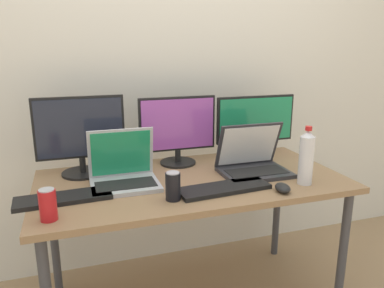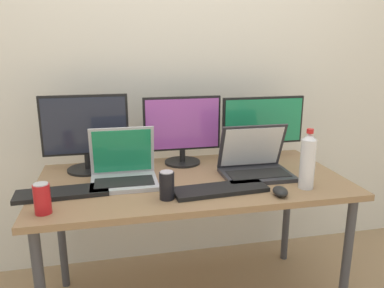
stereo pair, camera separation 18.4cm
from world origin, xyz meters
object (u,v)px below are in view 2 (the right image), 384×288
object	(u,v)px
keyboard_aux	(62,193)
water_bottle	(308,161)
soda_can_by_laptop	(42,199)
laptop_secondary	(255,164)
soda_can_near_keyboard	(167,185)
keyboard_main	(220,189)
work_desk	(192,190)
monitor_center	(182,129)
monitor_right	(263,126)
mouse_by_keyboard	(280,191)
laptop_silver	(123,170)
monitor_left	(85,132)

from	to	relation	value
keyboard_aux	water_bottle	size ratio (longest dim) A/B	1.42
water_bottle	soda_can_by_laptop	size ratio (longest dim) A/B	2.26
laptop_secondary	water_bottle	world-z (taller)	water_bottle
laptop_secondary	soda_can_near_keyboard	bearing A→B (deg)	-156.07
keyboard_main	work_desk	bearing A→B (deg)	110.29
work_desk	monitor_center	world-z (taller)	monitor_center
monitor_right	soda_can_near_keyboard	xyz separation A→B (m)	(-0.63, -0.47, -0.14)
keyboard_aux	mouse_by_keyboard	world-z (taller)	mouse_by_keyboard
monitor_right	water_bottle	size ratio (longest dim) A/B	1.69
monitor_center	laptop_silver	size ratio (longest dim) A/B	1.36
monitor_left	laptop_silver	distance (m)	0.32
monitor_left	soda_can_near_keyboard	distance (m)	0.61
laptop_silver	keyboard_main	xyz separation A→B (m)	(0.43, -0.22, -0.05)
monitor_center	laptop_secondary	xyz separation A→B (m)	(0.33, -0.27, -0.14)
monitor_center	water_bottle	xyz separation A→B (m)	(0.50, -0.49, -0.07)
monitor_center	soda_can_near_keyboard	xyz separation A→B (m)	(-0.16, -0.49, -0.14)
monitor_center	mouse_by_keyboard	xyz separation A→B (m)	(0.34, -0.55, -0.18)
monitor_center	soda_can_by_laptop	world-z (taller)	monitor_center
work_desk	monitor_left	bearing A→B (deg)	155.25
monitor_right	water_bottle	distance (m)	0.48
mouse_by_keyboard	water_bottle	size ratio (longest dim) A/B	0.35
monitor_left	keyboard_aux	distance (m)	0.40
monitor_center	soda_can_near_keyboard	distance (m)	0.53
work_desk	water_bottle	distance (m)	0.59
laptop_secondary	keyboard_aux	size ratio (longest dim) A/B	0.86
water_bottle	soda_can_near_keyboard	xyz separation A→B (m)	(-0.66, 0.01, -0.07)
monitor_right	soda_can_near_keyboard	distance (m)	0.80
monitor_right	laptop_silver	bearing A→B (deg)	-165.17
laptop_silver	mouse_by_keyboard	distance (m)	0.75
mouse_by_keyboard	water_bottle	world-z (taller)	water_bottle
keyboard_main	soda_can_by_laptop	xyz separation A→B (m)	(-0.76, -0.07, 0.05)
monitor_right	keyboard_main	size ratio (longest dim) A/B	1.11
monitor_left	monitor_center	world-z (taller)	monitor_left
work_desk	soda_can_near_keyboard	size ratio (longest dim) A/B	12.09
work_desk	laptop_secondary	distance (m)	0.35
laptop_secondary	keyboard_aux	world-z (taller)	laptop_secondary
keyboard_aux	work_desk	bearing A→B (deg)	4.76
monitor_right	keyboard_main	bearing A→B (deg)	-131.07
laptop_silver	mouse_by_keyboard	xyz separation A→B (m)	(0.68, -0.32, -0.04)
monitor_left	water_bottle	xyz separation A→B (m)	(1.02, -0.48, -0.08)
monitor_right	soda_can_by_laptop	size ratio (longest dim) A/B	3.83
monitor_right	soda_can_by_laptop	world-z (taller)	monitor_right
monitor_right	keyboard_aux	world-z (taller)	monitor_right
mouse_by_keyboard	laptop_secondary	bearing A→B (deg)	102.28
monitor_center	soda_can_by_laptop	size ratio (longest dim) A/B	3.43
monitor_center	soda_can_by_laptop	distance (m)	0.86
mouse_by_keyboard	keyboard_main	bearing A→B (deg)	168.20
monitor_right	mouse_by_keyboard	distance (m)	0.58
monitor_left	mouse_by_keyboard	xyz separation A→B (m)	(0.86, -0.54, -0.19)
monitor_left	laptop_silver	world-z (taller)	monitor_left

